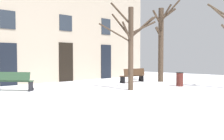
{
  "coord_description": "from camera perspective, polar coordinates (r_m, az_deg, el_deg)",
  "views": [
    {
      "loc": [
        -8.61,
        -6.93,
        1.6
      ],
      "look_at": [
        0.0,
        1.6,
        1.05
      ],
      "focal_mm": 42.28,
      "sensor_mm": 36.0,
      "label": 1
    }
  ],
  "objects": [
    {
      "name": "litter_bin",
      "position": [
        15.4,
        14.43,
        -1.95
      ],
      "size": [
        0.41,
        0.41,
        0.79
      ],
      "color": "#4C1E19",
      "rests_on": "ground"
    },
    {
      "name": "bench_by_litter_bin",
      "position": [
        13.66,
        -20.65,
        -2.2
      ],
      "size": [
        1.52,
        1.82,
        0.94
      ],
      "rotation": [
        0.0,
        0.0,
        2.2
      ],
      "color": "#2D4C33",
      "rests_on": "ground"
    },
    {
      "name": "bench_facing_shops",
      "position": [
        17.29,
        4.55,
        -1.15
      ],
      "size": [
        1.95,
        0.56,
        0.92
      ],
      "rotation": [
        0.0,
        0.0,
        3.09
      ],
      "color": "#3D2819",
      "rests_on": "ground"
    },
    {
      "name": "tree_right_of_center",
      "position": [
        13.15,
        4.06,
        5.85
      ],
      "size": [
        2.65,
        2.15,
        4.4
      ],
      "color": "#423326",
      "rests_on": "ground"
    },
    {
      "name": "building_facade",
      "position": [
        17.54,
        -15.7,
        10.25
      ],
      "size": [
        20.13,
        0.6,
        7.83
      ],
      "color": "tan",
      "rests_on": "ground"
    },
    {
      "name": "ground_plane",
      "position": [
        11.17,
        5.86,
        -5.64
      ],
      "size": [
        32.21,
        32.21,
        0.0
      ],
      "primitive_type": "plane",
      "color": "white"
    },
    {
      "name": "tree_center",
      "position": [
        18.15,
        10.62,
        6.28
      ],
      "size": [
        2.01,
        2.14,
        5.51
      ],
      "color": "#423326",
      "rests_on": "ground"
    }
  ]
}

